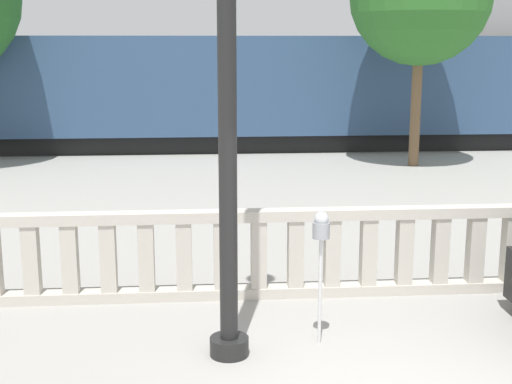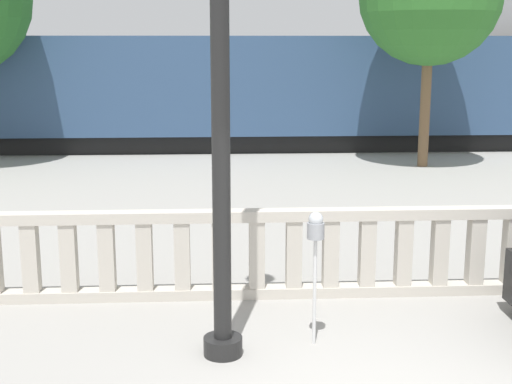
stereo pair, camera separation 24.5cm
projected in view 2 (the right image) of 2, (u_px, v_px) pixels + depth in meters
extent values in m
cube|color=#BCB5A8|center=(330.00, 291.00, 9.47)|extent=(12.61, 0.24, 0.14)
cube|color=#BCB5A8|center=(331.00, 214.00, 9.26)|extent=(12.61, 0.24, 0.14)
cube|color=#BCB5A8|center=(31.00, 258.00, 9.16)|extent=(0.20, 0.20, 0.90)
cube|color=#BCB5A8|center=(69.00, 257.00, 9.18)|extent=(0.20, 0.20, 0.90)
cube|color=#BCB5A8|center=(107.00, 257.00, 9.21)|extent=(0.20, 0.20, 0.90)
cube|color=#BCB5A8|center=(145.00, 256.00, 9.23)|extent=(0.20, 0.20, 0.90)
cube|color=#BCB5A8|center=(182.00, 255.00, 9.26)|extent=(0.20, 0.20, 0.90)
cube|color=#BCB5A8|center=(220.00, 255.00, 9.29)|extent=(0.20, 0.20, 0.90)
cube|color=#BCB5A8|center=(257.00, 254.00, 9.31)|extent=(0.20, 0.20, 0.90)
cube|color=#BCB5A8|center=(294.00, 254.00, 9.34)|extent=(0.20, 0.20, 0.90)
cube|color=#BCB5A8|center=(331.00, 253.00, 9.37)|extent=(0.20, 0.20, 0.90)
cube|color=#BCB5A8|center=(367.00, 252.00, 9.39)|extent=(0.20, 0.20, 0.90)
cube|color=#BCB5A8|center=(403.00, 252.00, 9.42)|extent=(0.20, 0.20, 0.90)
cube|color=#BCB5A8|center=(440.00, 251.00, 9.44)|extent=(0.20, 0.20, 0.90)
cube|color=#BCB5A8|center=(475.00, 251.00, 9.47)|extent=(0.20, 0.20, 0.90)
cube|color=#BCB5A8|center=(511.00, 250.00, 9.50)|extent=(0.20, 0.20, 0.90)
cylinder|color=black|center=(223.00, 346.00, 7.67)|extent=(0.42, 0.42, 0.20)
cylinder|color=black|center=(220.00, 47.00, 7.02)|extent=(0.19, 0.19, 6.12)
cylinder|color=silver|center=(315.00, 292.00, 7.86)|extent=(0.04, 0.04, 1.22)
cylinder|color=gray|center=(316.00, 231.00, 7.71)|extent=(0.19, 0.19, 0.18)
sphere|color=#B2B7BC|center=(316.00, 219.00, 7.69)|extent=(0.16, 0.16, 0.16)
cube|color=black|center=(374.00, 139.00, 22.86)|extent=(25.06, 2.20, 0.55)
cube|color=navy|center=(375.00, 84.00, 22.50)|extent=(25.57, 2.75, 2.95)
cylinder|color=brown|center=(425.00, 108.00, 19.11)|extent=(0.28, 0.28, 3.15)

